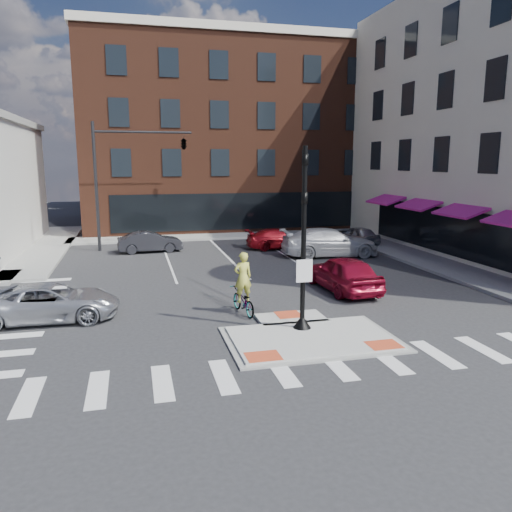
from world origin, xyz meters
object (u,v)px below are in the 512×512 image
object	(u,v)px
bg_car_dark	(150,242)
bg_car_silver	(357,235)
bg_car_red	(280,239)
white_pickup	(330,242)
silver_suv	(50,302)
red_sedan	(343,273)
cyclist	(243,293)

from	to	relation	value
bg_car_dark	bg_car_silver	xyz separation A→B (m)	(13.89, -0.42, -0.02)
bg_car_dark	bg_car_red	bearing A→B (deg)	-99.76
white_pickup	bg_car_red	world-z (taller)	white_pickup
silver_suv	bg_car_dark	xyz separation A→B (m)	(3.97, 13.08, -0.02)
silver_suv	red_sedan	distance (m)	11.94
bg_car_red	cyclist	size ratio (longest dim) A/B	1.90
white_pickup	silver_suv	bearing A→B (deg)	126.49
silver_suv	white_pickup	distance (m)	16.99
bg_car_dark	red_sedan	bearing A→B (deg)	-150.62
red_sedan	cyclist	bearing A→B (deg)	20.86
red_sedan	bg_car_red	bearing A→B (deg)	-95.29
silver_suv	white_pickup	size ratio (longest dim) A/B	0.83
bg_car_dark	cyclist	bearing A→B (deg)	-172.88
red_sedan	bg_car_red	size ratio (longest dim) A/B	1.04
bg_car_red	bg_car_dark	bearing A→B (deg)	85.57
bg_car_dark	bg_car_red	size ratio (longest dim) A/B	0.89
silver_suv	red_sedan	bearing A→B (deg)	-82.15
white_pickup	bg_car_silver	world-z (taller)	white_pickup
white_pickup	red_sedan	bearing A→B (deg)	166.24
red_sedan	cyclist	world-z (taller)	cyclist
silver_suv	cyclist	world-z (taller)	cyclist
silver_suv	bg_car_silver	xyz separation A→B (m)	(17.86, 12.66, -0.04)
silver_suv	bg_car_silver	distance (m)	21.89
white_pickup	bg_car_silver	bearing A→B (deg)	-40.23
bg_car_silver	cyclist	size ratio (longest dim) A/B	1.57
bg_car_dark	bg_car_red	world-z (taller)	bg_car_dark
red_sedan	bg_car_silver	distance (m)	12.80
bg_car_red	cyclist	bearing A→B (deg)	158.52
silver_suv	bg_car_dark	size ratio (longest dim) A/B	1.22
silver_suv	bg_car_silver	size ratio (longest dim) A/B	1.31
silver_suv	cyclist	distance (m)	6.92
white_pickup	bg_car_dark	size ratio (longest dim) A/B	1.46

